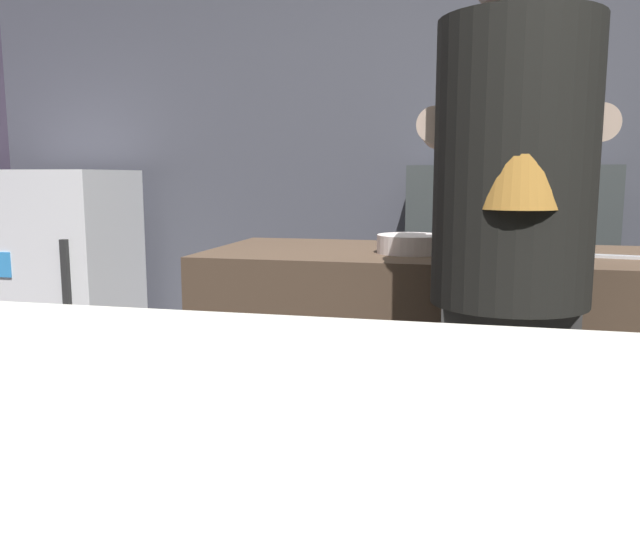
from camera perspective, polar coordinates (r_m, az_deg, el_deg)
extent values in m
cube|color=#464752|center=(3.41, 12.30, 12.30)|extent=(5.20, 0.10, 2.70)
cube|color=#493729|center=(2.07, 20.56, -10.74)|extent=(2.10, 0.60, 0.92)
cube|color=#383D3E|center=(3.17, 15.63, -1.30)|extent=(0.89, 0.36, 1.19)
cube|color=white|center=(3.65, -21.60, -0.43)|extent=(0.70, 0.55, 1.17)
cube|color=#262626|center=(3.27, -21.02, -0.39)|extent=(0.03, 0.03, 0.42)
cube|color=#338CD8|center=(3.47, -25.76, 1.20)|extent=(0.10, 0.01, 0.12)
cube|color=#363534|center=(1.65, 15.24, -16.81)|extent=(0.28, 0.20, 0.86)
cylinder|color=black|center=(1.49, 16.40, 9.41)|extent=(0.34, 0.34, 0.60)
cone|color=#B27A33|center=(1.40, 17.07, 16.05)|extent=(0.18, 0.18, 0.49)
cylinder|color=#C6A794|center=(1.65, 10.00, 12.64)|extent=(0.09, 0.32, 0.08)
cylinder|color=#C6A794|center=(1.67, 21.98, 12.08)|extent=(0.09, 0.32, 0.08)
cylinder|color=silver|center=(1.90, 7.79, 3.10)|extent=(0.19, 0.19, 0.05)
cube|color=silver|center=(1.93, 23.80, 1.87)|extent=(0.24, 0.07, 0.01)
cylinder|color=#2C559E|center=(3.10, 10.89, 10.96)|extent=(0.07, 0.07, 0.14)
cylinder|color=#2C559E|center=(3.11, 10.94, 12.77)|extent=(0.03, 0.03, 0.05)
cylinder|color=silver|center=(3.11, 10.96, 13.39)|extent=(0.04, 0.04, 0.01)
cylinder|color=#305994|center=(3.10, 19.22, 10.84)|extent=(0.06, 0.06, 0.16)
cylinder|color=#305994|center=(3.11, 19.33, 12.93)|extent=(0.03, 0.03, 0.06)
cylinder|color=silver|center=(3.11, 19.37, 13.61)|extent=(0.03, 0.03, 0.01)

